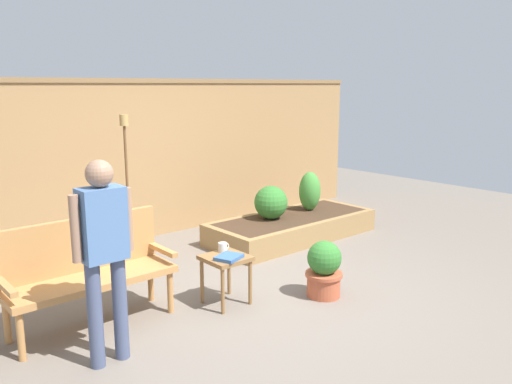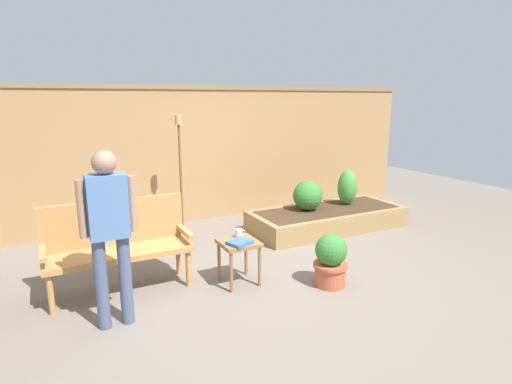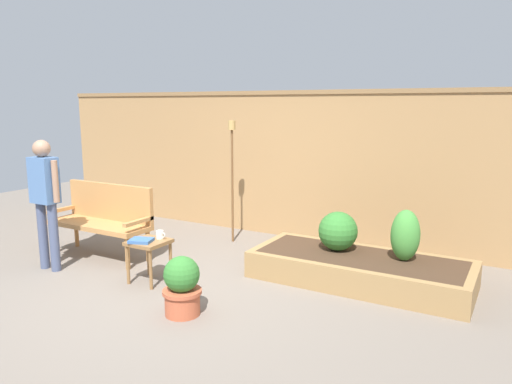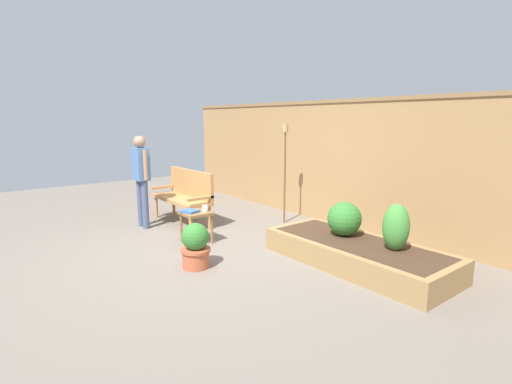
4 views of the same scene
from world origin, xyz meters
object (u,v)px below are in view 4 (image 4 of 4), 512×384
Objects in this scene: person_by_bench at (141,173)px; shrub_near_bench at (344,219)px; book_on_table at (190,211)px; tiki_torch at (285,156)px; cup_on_table at (205,208)px; shrub_far_corner at (396,227)px; side_table at (196,217)px; garden_bench at (186,192)px; potted_boxwood at (196,245)px.

shrub_near_bench is at bearing 26.62° from person_by_bench.
book_on_table is 0.15× the size of person_by_bench.
cup_on_table is at bearing -85.90° from tiki_torch.
shrub_far_corner reaches higher than cup_on_table.
shrub_near_bench is 0.26× the size of tiki_torch.
tiki_torch is at bearing 91.94° from side_table.
shrub_near_bench is at bearing 15.44° from garden_bench.
potted_boxwood is at bearing -68.57° from tiki_torch.
tiki_torch is (-0.12, 1.70, 0.66)m from cup_on_table.
tiki_torch is (-2.56, 0.57, 0.61)m from shrub_far_corner.
book_on_table is at bearing -25.50° from garden_bench.
garden_bench is at bearing 158.74° from side_table.
garden_bench reaches higher than shrub_near_bench.
cup_on_table is 0.27× the size of shrub_near_bench.
person_by_bench is (-0.16, -0.73, 0.39)m from garden_bench.
cup_on_table is at bearing 47.24° from book_on_table.
garden_bench is 0.92× the size of person_by_bench.
shrub_far_corner is (1.65, 1.75, 0.29)m from potted_boxwood.
side_table is 1.99m from tiki_torch.
tiki_torch is at bearing 50.97° from garden_bench.
side_table is at bearing 149.81° from potted_boxwood.
cup_on_table reaches higher than potted_boxwood.
shrub_near_bench is 0.76m from shrub_far_corner.
side_table is 0.84× the size of potted_boxwood.
person_by_bench is (-1.33, -0.28, 0.54)m from side_table.
cup_on_table reaches higher than side_table.
potted_boxwood reaches higher than side_table.
person_by_bench is at bearing -102.02° from garden_bench.
person_by_bench is at bearing 168.34° from book_on_table.
potted_boxwood is at bearing -133.18° from shrub_far_corner.
shrub_far_corner is (2.52, 1.35, 0.08)m from book_on_table.
tiki_torch reaches higher than cup_on_table.
tiki_torch reaches higher than shrub_far_corner.
side_table is 2.80m from shrub_far_corner.
garden_bench is 6.09× the size of book_on_table.
book_on_table is 0.99m from potted_boxwood.
potted_boxwood is at bearing -5.69° from person_by_bench.
potted_boxwood is (0.88, -0.40, -0.21)m from book_on_table.
shrub_far_corner reaches higher than book_on_table.
tiki_torch reaches higher than person_by_bench.
person_by_bench is at bearing -158.10° from shrub_far_corner.
tiki_torch reaches higher than garden_bench.
book_on_table is 2.22m from shrub_near_bench.
side_table is at bearing -21.26° from garden_bench.
tiki_torch reaches higher than side_table.
potted_boxwood is (0.85, -0.49, -0.11)m from side_table.
potted_boxwood is (2.02, -0.95, -0.26)m from garden_bench.
tiki_torch is (-0.91, 2.32, 0.90)m from potted_boxwood.
garden_bench is 1.27m from side_table.
cup_on_table is at bearing -15.19° from garden_bench.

